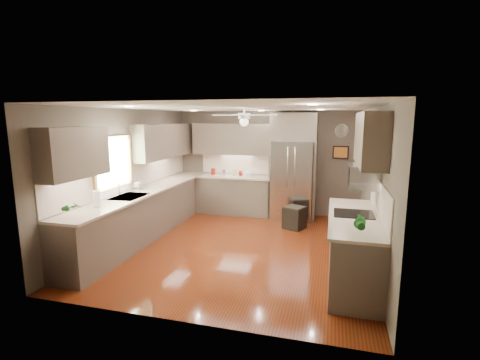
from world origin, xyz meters
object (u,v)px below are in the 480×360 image
at_px(canister_d, 240,173).
at_px(potted_plant_right, 360,223).
at_px(soap_bottle, 139,184).
at_px(bowl, 248,175).
at_px(refrigerator, 293,168).
at_px(stool, 295,217).
at_px(potted_plant_left, 72,207).
at_px(canister_a, 213,172).
at_px(paper_towel, 96,199).
at_px(canister_c, 234,172).
at_px(microwave, 363,176).
at_px(canister_b, 224,172).

relative_size(canister_d, potted_plant_right, 0.40).
distance_m(soap_bottle, bowl, 2.69).
xyz_separation_m(bowl, refrigerator, (1.07, -0.02, 0.22)).
relative_size(soap_bottle, potted_plant_right, 0.69).
bearing_deg(stool, bowl, 145.89).
distance_m(bowl, stool, 1.64).
bearing_deg(soap_bottle, canister_d, 54.77).
distance_m(potted_plant_left, bowl, 4.36).
relative_size(canister_a, stool, 0.32).
bearing_deg(potted_plant_right, paper_towel, 174.95).
bearing_deg(canister_c, soap_bottle, -121.94).
bearing_deg(canister_d, canister_a, -178.66).
xyz_separation_m(canister_c, refrigerator, (1.45, -0.09, 0.16)).
height_order(soap_bottle, stool, soap_bottle).
relative_size(bowl, refrigerator, 0.09).
bearing_deg(stool, potted_plant_right, -70.37).
bearing_deg(potted_plant_left, paper_towel, 92.26).
distance_m(canister_a, potted_plant_right, 5.04).
relative_size(microwave, stool, 1.06).
height_order(potted_plant_right, bowl, potted_plant_right).
bearing_deg(soap_bottle, canister_b, 63.19).
distance_m(stool, paper_towel, 3.98).
height_order(potted_plant_left, potted_plant_right, potted_plant_right).
bearing_deg(canister_c, canister_a, -176.81).
bearing_deg(bowl, refrigerator, -0.88).
distance_m(canister_c, potted_plant_right, 4.75).
bearing_deg(paper_towel, soap_bottle, 94.61).
bearing_deg(refrigerator, potted_plant_left, -123.25).
bearing_deg(microwave, soap_bottle, 170.97).
bearing_deg(bowl, canister_a, 177.42).
height_order(canister_d, stool, canister_d).
distance_m(canister_c, potted_plant_left, 4.30).
xyz_separation_m(canister_a, refrigerator, (1.98, -0.06, 0.17)).
distance_m(canister_d, soap_bottle, 2.61).
bearing_deg(bowl, paper_towel, -114.58).
relative_size(canister_d, bowl, 0.56).
xyz_separation_m(canister_a, canister_b, (0.28, 0.02, -0.01)).
bearing_deg(paper_towel, canister_d, 68.72).
xyz_separation_m(bowl, paper_towel, (-1.60, -3.50, 0.11)).
bearing_deg(potted_plant_left, soap_bottle, 93.96).
bearing_deg(potted_plant_right, potted_plant_left, -176.91).
bearing_deg(canister_b, stool, -25.62).
bearing_deg(soap_bottle, canister_a, 69.15).
height_order(canister_c, refrigerator, refrigerator).
relative_size(bowl, stool, 0.43).
bearing_deg(microwave, potted_plant_right, -95.05).
height_order(potted_plant_left, paper_towel, paper_towel).
xyz_separation_m(canister_d, stool, (1.43, -0.88, -0.76)).
bearing_deg(potted_plant_left, microwave, 18.54).
relative_size(refrigerator, microwave, 4.45).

